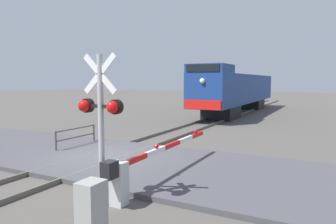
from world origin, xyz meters
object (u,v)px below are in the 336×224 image
Objects in this scene: locomotive at (238,90)px; utility_cabinet at (92,219)px; guard_railing at (76,135)px; crossing_gate at (138,167)px; crossing_signal at (100,115)px.

utility_cabinet is (4.17, -24.94, -1.52)m from locomotive.
utility_cabinet is 0.55× the size of guard_railing.
locomotive reaches higher than guard_railing.
crossing_gate reaches higher than guard_railing.
locomotive is at bearing 99.49° from utility_cabinet.
guard_railing is at bearing 135.56° from utility_cabinet.
utility_cabinet is at bearing -71.94° from crossing_gate.
crossing_signal is 0.61× the size of crossing_gate.
crossing_gate is (3.24, -22.09, -1.45)m from locomotive.
guard_railing is (-2.27, -18.62, -1.57)m from locomotive.
locomotive is 5.20× the size of crossing_signal.
crossing_signal is 1.87m from crossing_gate.
crossing_signal is 2.75× the size of utility_cabinet.
crossing_gate is at bearing -32.21° from guard_railing.
crossing_signal is 7.11m from guard_railing.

